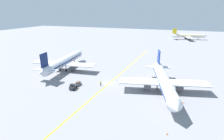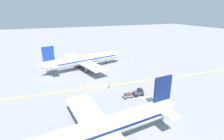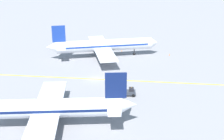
% 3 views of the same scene
% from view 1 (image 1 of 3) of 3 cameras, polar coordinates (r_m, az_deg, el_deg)
% --- Properties ---
extents(ground_plane, '(400.00, 400.00, 0.00)m').
position_cam_1_polar(ground_plane, '(63.02, -0.88, -4.34)').
color(ground_plane, gray).
extents(apron_yellow_centreline, '(8.21, 119.77, 0.01)m').
position_cam_1_polar(apron_yellow_centreline, '(63.02, -0.88, -4.34)').
color(apron_yellow_centreline, yellow).
rests_on(apron_yellow_centreline, ground).
extents(airplane_at_gate, '(28.40, 35.54, 10.60)m').
position_cam_1_polar(airplane_at_gate, '(78.85, -15.40, 2.62)').
color(airplane_at_gate, silver).
rests_on(airplane_at_gate, ground).
extents(airplane_adjacent_stand, '(28.43, 35.15, 10.60)m').
position_cam_1_polar(airplane_adjacent_stand, '(57.60, 16.52, -3.45)').
color(airplane_adjacent_stand, silver).
rests_on(airplane_adjacent_stand, ground).
extents(airplane_distant_taxiing, '(31.76, 25.62, 9.54)m').
position_cam_1_polar(airplane_distant_taxiing, '(174.56, 23.60, 10.20)').
color(airplane_distant_taxiing, white).
rests_on(airplane_distant_taxiing, ground).
extents(baggage_tug_dark, '(1.80, 3.03, 2.11)m').
position_cam_1_polar(baggage_tug_dark, '(59.56, -12.60, -5.30)').
color(baggage_tug_dark, '#333842').
rests_on(baggage_tug_dark, ground).
extents(baggage_cart_trailing, '(1.45, 2.63, 1.24)m').
position_cam_1_polar(baggage_cart_trailing, '(62.19, -11.03, -4.27)').
color(baggage_cart_trailing, gray).
rests_on(baggage_cart_trailing, ground).
extents(ground_crew_worker, '(0.58, 0.25, 1.68)m').
position_cam_1_polar(ground_crew_worker, '(60.84, -3.71, -4.32)').
color(ground_crew_worker, '#23232D').
rests_on(ground_crew_worker, ground).
extents(traffic_cone_near_nose, '(0.32, 0.32, 0.55)m').
position_cam_1_polar(traffic_cone_near_nose, '(59.30, -10.92, -5.95)').
color(traffic_cone_near_nose, orange).
rests_on(traffic_cone_near_nose, ground).
extents(traffic_cone_mid_apron, '(0.32, 0.32, 0.55)m').
position_cam_1_polar(traffic_cone_mid_apron, '(53.96, 22.39, -9.73)').
color(traffic_cone_mid_apron, orange).
rests_on(traffic_cone_mid_apron, ground).
extents(traffic_cone_by_wingtip, '(0.32, 0.32, 0.55)m').
position_cam_1_polar(traffic_cone_by_wingtip, '(40.70, 17.53, -19.18)').
color(traffic_cone_by_wingtip, orange).
rests_on(traffic_cone_by_wingtip, ground).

